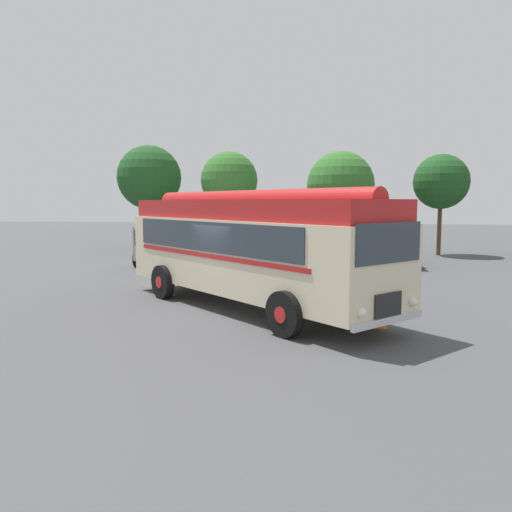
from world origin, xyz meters
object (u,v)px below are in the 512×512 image
Objects in this scene: car_mid_right at (337,247)px; traffic_cone at (379,317)px; car_mid_left at (282,247)px; car_far_right at (393,248)px; vintage_bus at (248,245)px; car_near_left at (231,246)px; box_van at (169,236)px.

car_mid_right is 13.54m from traffic_cone.
traffic_cone is at bearing -85.70° from car_mid_right.
car_mid_left is 1.02× the size of car_far_right.
vintage_bus is 2.07× the size of car_mid_right.
traffic_cone is at bearing -63.33° from car_near_left.
vintage_bus is at bearing -75.58° from car_near_left.
traffic_cone is at bearing -97.72° from car_far_right.
car_mid_left is 7.99× the size of traffic_cone.
box_van is (-3.25, -0.42, 0.52)m from car_near_left.
car_near_left is 1.00× the size of car_mid_right.
car_mid_left is 2.85m from car_mid_right.
traffic_cone is at bearing -52.13° from box_van.
vintage_bus reaches higher than box_van.
car_mid_right is 7.98× the size of traffic_cone.
car_mid_left is 5.59m from car_far_right.
car_mid_right reaches higher than traffic_cone.
box_van is at bearing -177.83° from car_far_right.
traffic_cone is (9.78, -12.58, -1.09)m from box_van.
car_far_right is at bearing -0.03° from car_mid_left.
vintage_bus is 2.08× the size of car_near_left.
vintage_bus is at bearing 153.57° from traffic_cone.
car_near_left is (-2.87, 11.18, -1.05)m from vintage_bus.
car_near_left reaches higher than traffic_cone.
box_van reaches higher than car_mid_right.
car_near_left is 2.70m from car_mid_left.
vintage_bus reaches higher than car_mid_right.
car_near_left is 0.99× the size of car_mid_left.
traffic_cone is (3.65, -1.82, -1.62)m from vintage_bus.
traffic_cone is (6.53, -12.99, -0.57)m from car_near_left.
car_mid_left and car_far_right have the same top height.
car_far_right is at bearing 2.17° from box_van.
car_far_right is (8.29, 0.02, 0.00)m from car_near_left.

